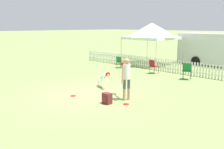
{
  "coord_description": "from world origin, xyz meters",
  "views": [
    {
      "loc": [
        8.11,
        -6.46,
        2.9
      ],
      "look_at": [
        0.52,
        0.96,
        0.8
      ],
      "focal_mm": 40.0,
      "sensor_mm": 36.0,
      "label": 1
    }
  ],
  "objects_px": {
    "folding_chair_blue_left": "(153,65)",
    "folding_chair_green_right": "(187,70)",
    "handler_person": "(126,74)",
    "leaping_dog": "(103,77)",
    "frisbee_near_dog": "(73,96)",
    "equipment_trailer": "(211,49)",
    "backpack_on_grass": "(107,98)",
    "frisbee_near_handler": "(126,104)",
    "canopy_tent_main": "(152,31)",
    "folding_chair_center": "(120,61)"
  },
  "relations": [
    {
      "from": "backpack_on_grass",
      "to": "folding_chair_blue_left",
      "type": "xyz_separation_m",
      "value": [
        -2.38,
        6.1,
        0.3
      ]
    },
    {
      "from": "folding_chair_green_right",
      "to": "equipment_trailer",
      "type": "bearing_deg",
      "value": -98.22
    },
    {
      "from": "folding_chair_center",
      "to": "canopy_tent_main",
      "type": "height_order",
      "value": "canopy_tent_main"
    },
    {
      "from": "canopy_tent_main",
      "to": "backpack_on_grass",
      "type": "bearing_deg",
      "value": -62.38
    },
    {
      "from": "folding_chair_center",
      "to": "frisbee_near_dog",
      "type": "bearing_deg",
      "value": 116.81
    },
    {
      "from": "leaping_dog",
      "to": "folding_chair_green_right",
      "type": "relative_size",
      "value": 1.3
    },
    {
      "from": "folding_chair_center",
      "to": "frisbee_near_handler",
      "type": "bearing_deg",
      "value": 133.89
    },
    {
      "from": "handler_person",
      "to": "frisbee_near_handler",
      "type": "distance_m",
      "value": 1.21
    },
    {
      "from": "backpack_on_grass",
      "to": "frisbee_near_dog",
      "type": "bearing_deg",
      "value": -170.18
    },
    {
      "from": "handler_person",
      "to": "folding_chair_green_right",
      "type": "height_order",
      "value": "handler_person"
    },
    {
      "from": "frisbee_near_dog",
      "to": "equipment_trailer",
      "type": "distance_m",
      "value": 12.05
    },
    {
      "from": "frisbee_near_handler",
      "to": "canopy_tent_main",
      "type": "relative_size",
      "value": 0.07
    },
    {
      "from": "folding_chair_blue_left",
      "to": "folding_chair_green_right",
      "type": "relative_size",
      "value": 0.92
    },
    {
      "from": "leaping_dog",
      "to": "folding_chair_center",
      "type": "height_order",
      "value": "leaping_dog"
    },
    {
      "from": "handler_person",
      "to": "equipment_trailer",
      "type": "bearing_deg",
      "value": 26.33
    },
    {
      "from": "backpack_on_grass",
      "to": "canopy_tent_main",
      "type": "distance_m",
      "value": 10.25
    },
    {
      "from": "leaping_dog",
      "to": "folding_chair_blue_left",
      "type": "xyz_separation_m",
      "value": [
        -0.48,
        4.54,
        -0.02
      ]
    },
    {
      "from": "leaping_dog",
      "to": "frisbee_near_dog",
      "type": "bearing_deg",
      "value": 23.46
    },
    {
      "from": "frisbee_near_handler",
      "to": "folding_chair_blue_left",
      "type": "xyz_separation_m",
      "value": [
        -2.95,
        5.66,
        0.5
      ]
    },
    {
      "from": "folding_chair_green_right",
      "to": "canopy_tent_main",
      "type": "xyz_separation_m",
      "value": [
        -4.6,
        2.91,
        1.92
      ]
    },
    {
      "from": "backpack_on_grass",
      "to": "folding_chair_green_right",
      "type": "relative_size",
      "value": 0.45
    },
    {
      "from": "frisbee_near_dog",
      "to": "handler_person",
      "type": "bearing_deg",
      "value": 32.6
    },
    {
      "from": "backpack_on_grass",
      "to": "folding_chair_blue_left",
      "type": "bearing_deg",
      "value": 111.34
    },
    {
      "from": "frisbee_near_handler",
      "to": "canopy_tent_main",
      "type": "bearing_deg",
      "value": 121.71
    },
    {
      "from": "frisbee_near_dog",
      "to": "canopy_tent_main",
      "type": "distance_m",
      "value": 9.91
    },
    {
      "from": "backpack_on_grass",
      "to": "equipment_trailer",
      "type": "distance_m",
      "value": 11.81
    },
    {
      "from": "folding_chair_center",
      "to": "handler_person",
      "type": "bearing_deg",
      "value": 134.17
    },
    {
      "from": "leaping_dog",
      "to": "folding_chair_center",
      "type": "bearing_deg",
      "value": -125.8
    },
    {
      "from": "frisbee_near_dog",
      "to": "folding_chair_blue_left",
      "type": "xyz_separation_m",
      "value": [
        -0.65,
        6.4,
        0.5
      ]
    },
    {
      "from": "folding_chair_blue_left",
      "to": "canopy_tent_main",
      "type": "height_order",
      "value": "canopy_tent_main"
    },
    {
      "from": "backpack_on_grass",
      "to": "leaping_dog",
      "type": "bearing_deg",
      "value": 140.54
    },
    {
      "from": "leaping_dog",
      "to": "frisbee_near_handler",
      "type": "height_order",
      "value": "leaping_dog"
    },
    {
      "from": "frisbee_near_handler",
      "to": "equipment_trailer",
      "type": "bearing_deg",
      "value": 99.82
    },
    {
      "from": "leaping_dog",
      "to": "folding_chair_blue_left",
      "type": "bearing_deg",
      "value": -155.68
    },
    {
      "from": "canopy_tent_main",
      "to": "equipment_trailer",
      "type": "height_order",
      "value": "canopy_tent_main"
    },
    {
      "from": "handler_person",
      "to": "backpack_on_grass",
      "type": "relative_size",
      "value": 3.97
    },
    {
      "from": "folding_chair_green_right",
      "to": "canopy_tent_main",
      "type": "relative_size",
      "value": 0.29
    },
    {
      "from": "leaping_dog",
      "to": "handler_person",
      "type": "bearing_deg",
      "value": 90.34
    },
    {
      "from": "handler_person",
      "to": "leaping_dog",
      "type": "distance_m",
      "value": 2.22
    },
    {
      "from": "leaping_dog",
      "to": "backpack_on_grass",
      "type": "distance_m",
      "value": 2.49
    },
    {
      "from": "canopy_tent_main",
      "to": "folding_chair_center",
      "type": "bearing_deg",
      "value": -101.62
    },
    {
      "from": "frisbee_near_dog",
      "to": "leaping_dog",
      "type": "bearing_deg",
      "value": 95.19
    },
    {
      "from": "frisbee_near_handler",
      "to": "leaping_dog",
      "type": "bearing_deg",
      "value": 155.46
    },
    {
      "from": "folding_chair_blue_left",
      "to": "folding_chair_green_right",
      "type": "bearing_deg",
      "value": -173.8
    },
    {
      "from": "backpack_on_grass",
      "to": "equipment_trailer",
      "type": "height_order",
      "value": "equipment_trailer"
    },
    {
      "from": "leaping_dog",
      "to": "canopy_tent_main",
      "type": "height_order",
      "value": "canopy_tent_main"
    },
    {
      "from": "canopy_tent_main",
      "to": "equipment_trailer",
      "type": "distance_m",
      "value": 4.48
    },
    {
      "from": "folding_chair_center",
      "to": "canopy_tent_main",
      "type": "bearing_deg",
      "value": -103.19
    },
    {
      "from": "handler_person",
      "to": "canopy_tent_main",
      "type": "distance_m",
      "value": 9.39
    },
    {
      "from": "equipment_trailer",
      "to": "canopy_tent_main",
      "type": "bearing_deg",
      "value": -134.68
    }
  ]
}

